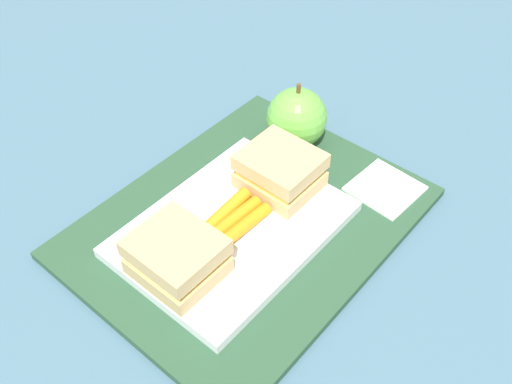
{
  "coord_description": "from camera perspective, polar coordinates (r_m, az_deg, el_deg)",
  "views": [
    {
      "loc": [
        -0.32,
        -0.28,
        0.47
      ],
      "look_at": [
        0.01,
        0.0,
        0.04
      ],
      "focal_mm": 40.88,
      "sensor_mm": 36.0,
      "label": 1
    }
  ],
  "objects": [
    {
      "name": "paper_napkin",
      "position": [
        0.68,
        12.51,
        0.35
      ],
      "size": [
        0.07,
        0.07,
        0.0
      ],
      "primitive_type": "cube",
      "rotation": [
        0.0,
        0.0,
        -0.06
      ],
      "color": "white",
      "rests_on": "lunchbag_mat"
    },
    {
      "name": "carrot_sticks_bundle",
      "position": [
        0.6,
        -2.27,
        -2.75
      ],
      "size": [
        0.08,
        0.04,
        0.02
      ],
      "color": "orange",
      "rests_on": "food_tray"
    },
    {
      "name": "lunchbag_mat",
      "position": [
        0.63,
        -0.73,
        -2.98
      ],
      "size": [
        0.36,
        0.28,
        0.01
      ],
      "primitive_type": "cube",
      "color": "#284C33",
      "rests_on": "ground_plane"
    },
    {
      "name": "food_tray",
      "position": [
        0.61,
        -2.28,
        -3.61
      ],
      "size": [
        0.23,
        0.17,
        0.01
      ],
      "primitive_type": "cube",
      "color": "white",
      "rests_on": "lunchbag_mat"
    },
    {
      "name": "ground_plane",
      "position": [
        0.64,
        -0.73,
        -3.29
      ],
      "size": [
        2.4,
        2.4,
        0.0
      ],
      "primitive_type": "plane",
      "color": "#42667A"
    },
    {
      "name": "apple",
      "position": [
        0.7,
        4.01,
        7.26
      ],
      "size": [
        0.07,
        0.07,
        0.08
      ],
      "color": "#66B742",
      "rests_on": "lunchbag_mat"
    },
    {
      "name": "sandwich_half_right",
      "position": [
        0.63,
        2.37,
        2.1
      ],
      "size": [
        0.07,
        0.08,
        0.04
      ],
      "color": "tan",
      "rests_on": "food_tray"
    },
    {
      "name": "sandwich_half_left",
      "position": [
        0.56,
        -7.76,
        -6.26
      ],
      "size": [
        0.07,
        0.08,
        0.04
      ],
      "color": "tan",
      "rests_on": "food_tray"
    }
  ]
}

